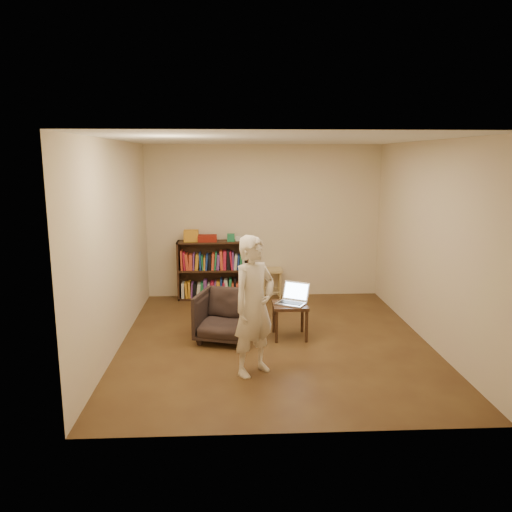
{
  "coord_description": "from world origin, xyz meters",
  "views": [
    {
      "loc": [
        -0.55,
        -6.23,
        2.39
      ],
      "look_at": [
        -0.22,
        0.35,
        1.08
      ],
      "focal_mm": 35.0,
      "sensor_mm": 36.0,
      "label": 1
    }
  ],
  "objects_px": {
    "armchair": "(226,316)",
    "laptop": "(293,299)",
    "side_table": "(290,309)",
    "person": "(254,306)",
    "bookshelf": "(213,273)",
    "stool": "(272,275)"
  },
  "relations": [
    {
      "from": "bookshelf",
      "to": "armchair",
      "type": "height_order",
      "value": "bookshelf"
    },
    {
      "from": "bookshelf",
      "to": "armchair",
      "type": "distance_m",
      "value": 2.03
    },
    {
      "from": "stool",
      "to": "armchair",
      "type": "xyz_separation_m",
      "value": [
        -0.76,
        -1.95,
        -0.09
      ]
    },
    {
      "from": "laptop",
      "to": "person",
      "type": "relative_size",
      "value": 0.32
    },
    {
      "from": "armchair",
      "to": "person",
      "type": "relative_size",
      "value": 0.46
    },
    {
      "from": "bookshelf",
      "to": "armchair",
      "type": "relative_size",
      "value": 1.66
    },
    {
      "from": "armchair",
      "to": "person",
      "type": "xyz_separation_m",
      "value": [
        0.33,
        -1.05,
        0.45
      ]
    },
    {
      "from": "armchair",
      "to": "laptop",
      "type": "relative_size",
      "value": 1.46
    },
    {
      "from": "side_table",
      "to": "laptop",
      "type": "distance_m",
      "value": 0.15
    },
    {
      "from": "bookshelf",
      "to": "stool",
      "type": "height_order",
      "value": "bookshelf"
    },
    {
      "from": "side_table",
      "to": "person",
      "type": "bearing_deg",
      "value": -115.64
    },
    {
      "from": "bookshelf",
      "to": "armchair",
      "type": "bearing_deg",
      "value": -83.5
    },
    {
      "from": "stool",
      "to": "side_table",
      "type": "bearing_deg",
      "value": -87.13
    },
    {
      "from": "side_table",
      "to": "person",
      "type": "height_order",
      "value": "person"
    },
    {
      "from": "laptop",
      "to": "person",
      "type": "bearing_deg",
      "value": -87.35
    },
    {
      "from": "laptop",
      "to": "armchair",
      "type": "bearing_deg",
      "value": -144.57
    },
    {
      "from": "armchair",
      "to": "stool",
      "type": "bearing_deg",
      "value": 84.82
    },
    {
      "from": "bookshelf",
      "to": "laptop",
      "type": "distance_m",
      "value": 2.23
    },
    {
      "from": "side_table",
      "to": "person",
      "type": "xyz_separation_m",
      "value": [
        -0.53,
        -1.11,
        0.39
      ]
    },
    {
      "from": "laptop",
      "to": "bookshelf",
      "type": "bearing_deg",
      "value": 149.84
    },
    {
      "from": "side_table",
      "to": "bookshelf",
      "type": "bearing_deg",
      "value": 119.08
    },
    {
      "from": "bookshelf",
      "to": "stool",
      "type": "bearing_deg",
      "value": -3.68
    }
  ]
}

